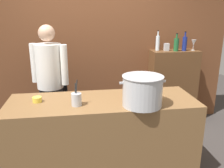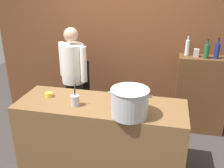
{
  "view_description": "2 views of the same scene",
  "coord_description": "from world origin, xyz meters",
  "px_view_note": "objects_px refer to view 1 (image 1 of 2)",
  "views": [
    {
      "loc": [
        -0.25,
        -2.42,
        1.82
      ],
      "look_at": [
        0.16,
        0.35,
        0.97
      ],
      "focal_mm": 38.55,
      "sensor_mm": 36.0,
      "label": 1
    },
    {
      "loc": [
        0.73,
        -2.6,
        2.26
      ],
      "look_at": [
        0.05,
        0.42,
        0.99
      ],
      "focal_mm": 40.5,
      "sensor_mm": 36.0,
      "label": 2
    }
  ],
  "objects_px": {
    "chef": "(50,78)",
    "spice_tin_silver": "(166,47)",
    "butter_jar": "(37,100)",
    "wine_bottle_clear": "(158,43)",
    "utensil_crock": "(76,99)",
    "wine_bottle_cobalt": "(185,43)",
    "wine_bottle_green": "(176,44)",
    "wine_glass_short": "(194,43)",
    "stockpot_large": "(142,91)"
  },
  "relations": [
    {
      "from": "wine_bottle_cobalt",
      "to": "spice_tin_silver",
      "type": "distance_m",
      "value": 0.28
    },
    {
      "from": "wine_bottle_clear",
      "to": "wine_bottle_cobalt",
      "type": "height_order",
      "value": "wine_bottle_clear"
    },
    {
      "from": "utensil_crock",
      "to": "wine_glass_short",
      "type": "xyz_separation_m",
      "value": [
        1.85,
        1.28,
        0.37
      ]
    },
    {
      "from": "chef",
      "to": "wine_bottle_cobalt",
      "type": "height_order",
      "value": "chef"
    },
    {
      "from": "stockpot_large",
      "to": "utensil_crock",
      "type": "height_order",
      "value": "stockpot_large"
    },
    {
      "from": "chef",
      "to": "wine_glass_short",
      "type": "bearing_deg",
      "value": -144.68
    },
    {
      "from": "wine_bottle_green",
      "to": "utensil_crock",
      "type": "bearing_deg",
      "value": -141.24
    },
    {
      "from": "stockpot_large",
      "to": "wine_bottle_green",
      "type": "bearing_deg",
      "value": 56.24
    },
    {
      "from": "wine_bottle_cobalt",
      "to": "spice_tin_silver",
      "type": "relative_size",
      "value": 2.6
    },
    {
      "from": "stockpot_large",
      "to": "wine_bottle_cobalt",
      "type": "xyz_separation_m",
      "value": [
        1.04,
        1.36,
        0.28
      ]
    },
    {
      "from": "spice_tin_silver",
      "to": "butter_jar",
      "type": "bearing_deg",
      "value": -147.89
    },
    {
      "from": "spice_tin_silver",
      "to": "utensil_crock",
      "type": "bearing_deg",
      "value": -137.4
    },
    {
      "from": "utensil_crock",
      "to": "wine_bottle_green",
      "type": "height_order",
      "value": "wine_bottle_green"
    },
    {
      "from": "wine_bottle_cobalt",
      "to": "wine_glass_short",
      "type": "bearing_deg",
      "value": 5.37
    },
    {
      "from": "wine_bottle_clear",
      "to": "wine_glass_short",
      "type": "bearing_deg",
      "value": -7.75
    },
    {
      "from": "wine_bottle_clear",
      "to": "spice_tin_silver",
      "type": "bearing_deg",
      "value": -19.8
    },
    {
      "from": "wine_glass_short",
      "to": "wine_bottle_green",
      "type": "bearing_deg",
      "value": -174.16
    },
    {
      "from": "chef",
      "to": "stockpot_large",
      "type": "distance_m",
      "value": 1.38
    },
    {
      "from": "chef",
      "to": "spice_tin_silver",
      "type": "xyz_separation_m",
      "value": [
        1.76,
        0.45,
        0.31
      ]
    },
    {
      "from": "utensil_crock",
      "to": "wine_glass_short",
      "type": "relative_size",
      "value": 1.59
    },
    {
      "from": "butter_jar",
      "to": "wine_bottle_cobalt",
      "type": "bearing_deg",
      "value": 27.69
    },
    {
      "from": "chef",
      "to": "butter_jar",
      "type": "bearing_deg",
      "value": 108.58
    },
    {
      "from": "wine_bottle_clear",
      "to": "stockpot_large",
      "type": "bearing_deg",
      "value": -113.58
    },
    {
      "from": "utensil_crock",
      "to": "spice_tin_silver",
      "type": "relative_size",
      "value": 2.34
    },
    {
      "from": "spice_tin_silver",
      "to": "wine_glass_short",
      "type": "bearing_deg",
      "value": -3.87
    },
    {
      "from": "utensil_crock",
      "to": "wine_bottle_green",
      "type": "distance_m",
      "value": 2.02
    },
    {
      "from": "wine_bottle_green",
      "to": "spice_tin_silver",
      "type": "height_order",
      "value": "wine_bottle_green"
    },
    {
      "from": "butter_jar",
      "to": "wine_glass_short",
      "type": "relative_size",
      "value": 0.56
    },
    {
      "from": "stockpot_large",
      "to": "wine_bottle_cobalt",
      "type": "bearing_deg",
      "value": 52.55
    },
    {
      "from": "chef",
      "to": "butter_jar",
      "type": "height_order",
      "value": "chef"
    },
    {
      "from": "stockpot_large",
      "to": "wine_glass_short",
      "type": "xyz_separation_m",
      "value": [
        1.19,
        1.37,
        0.28
      ]
    },
    {
      "from": "wine_bottle_clear",
      "to": "utensil_crock",
      "type": "bearing_deg",
      "value": -133.59
    },
    {
      "from": "wine_bottle_cobalt",
      "to": "butter_jar",
      "type": "bearing_deg",
      "value": -152.31
    },
    {
      "from": "utensil_crock",
      "to": "spice_tin_silver",
      "type": "distance_m",
      "value": 1.95
    },
    {
      "from": "stockpot_large",
      "to": "utensil_crock",
      "type": "distance_m",
      "value": 0.67
    },
    {
      "from": "butter_jar",
      "to": "wine_glass_short",
      "type": "distance_m",
      "value": 2.56
    },
    {
      "from": "stockpot_large",
      "to": "spice_tin_silver",
      "type": "height_order",
      "value": "spice_tin_silver"
    },
    {
      "from": "wine_bottle_cobalt",
      "to": "wine_bottle_green",
      "type": "xyz_separation_m",
      "value": [
        -0.14,
        -0.02,
        -0.01
      ]
    },
    {
      "from": "utensil_crock",
      "to": "butter_jar",
      "type": "xyz_separation_m",
      "value": [
        -0.41,
        0.16,
        -0.04
      ]
    },
    {
      "from": "chef",
      "to": "wine_bottle_clear",
      "type": "bearing_deg",
      "value": -138.55
    },
    {
      "from": "wine_bottle_clear",
      "to": "wine_bottle_green",
      "type": "xyz_separation_m",
      "value": [
        0.26,
        -0.11,
        -0.02
      ]
    },
    {
      "from": "chef",
      "to": "spice_tin_silver",
      "type": "height_order",
      "value": "chef"
    },
    {
      "from": "stockpot_large",
      "to": "spice_tin_silver",
      "type": "relative_size",
      "value": 4.08
    },
    {
      "from": "utensil_crock",
      "to": "wine_bottle_clear",
      "type": "relative_size",
      "value": 0.86
    },
    {
      "from": "wine_bottle_cobalt",
      "to": "chef",
      "type": "bearing_deg",
      "value": -168.64
    },
    {
      "from": "wine_bottle_clear",
      "to": "butter_jar",
      "type": "bearing_deg",
      "value": -144.86
    },
    {
      "from": "utensil_crock",
      "to": "wine_glass_short",
      "type": "bearing_deg",
      "value": 34.6
    },
    {
      "from": "butter_jar",
      "to": "wine_glass_short",
      "type": "height_order",
      "value": "wine_glass_short"
    },
    {
      "from": "wine_bottle_cobalt",
      "to": "wine_bottle_green",
      "type": "relative_size",
      "value": 1.09
    },
    {
      "from": "butter_jar",
      "to": "wine_bottle_clear",
      "type": "bearing_deg",
      "value": 35.14
    }
  ]
}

